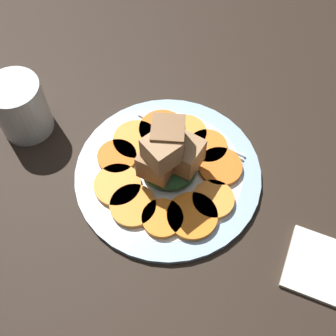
% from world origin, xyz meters
% --- Properties ---
extents(table_slab, '(1.20, 1.20, 0.02)m').
position_xyz_m(table_slab, '(0.00, 0.00, 0.01)').
color(table_slab, black).
rests_on(table_slab, ground).
extents(plate, '(0.28, 0.28, 0.01)m').
position_xyz_m(plate, '(0.00, 0.00, 0.03)').
color(plate, '#99B7D1').
rests_on(plate, table_slab).
extents(carrot_slice_0, '(0.06, 0.06, 0.01)m').
position_xyz_m(carrot_slice_0, '(-0.02, 0.08, 0.04)').
color(carrot_slice_0, orange).
rests_on(carrot_slice_0, plate).
extents(carrot_slice_1, '(0.07, 0.07, 0.01)m').
position_xyz_m(carrot_slice_1, '(-0.06, 0.06, 0.04)').
color(carrot_slice_1, orange).
rests_on(carrot_slice_1, plate).
extents(carrot_slice_2, '(0.06, 0.06, 0.01)m').
position_xyz_m(carrot_slice_2, '(-0.08, 0.02, 0.04)').
color(carrot_slice_2, orange).
rests_on(carrot_slice_2, plate).
extents(carrot_slice_3, '(0.07, 0.07, 0.01)m').
position_xyz_m(carrot_slice_3, '(-0.07, -0.03, 0.04)').
color(carrot_slice_3, orange).
rests_on(carrot_slice_3, plate).
extents(carrot_slice_4, '(0.06, 0.06, 0.01)m').
position_xyz_m(carrot_slice_4, '(-0.04, -0.06, 0.04)').
color(carrot_slice_4, orange).
rests_on(carrot_slice_4, plate).
extents(carrot_slice_5, '(0.07, 0.07, 0.01)m').
position_xyz_m(carrot_slice_5, '(-0.00, -0.07, 0.04)').
color(carrot_slice_5, orange).
rests_on(carrot_slice_5, plate).
extents(carrot_slice_6, '(0.07, 0.07, 0.01)m').
position_xyz_m(carrot_slice_6, '(0.04, -0.07, 0.04)').
color(carrot_slice_6, orange).
rests_on(carrot_slice_6, plate).
extents(carrot_slice_7, '(0.07, 0.07, 0.01)m').
position_xyz_m(carrot_slice_7, '(0.07, -0.03, 0.04)').
color(carrot_slice_7, orange).
rests_on(carrot_slice_7, plate).
extents(carrot_slice_8, '(0.06, 0.06, 0.01)m').
position_xyz_m(carrot_slice_8, '(0.08, 0.01, 0.04)').
color(carrot_slice_8, '#D66014').
rests_on(carrot_slice_8, plate).
extents(carrot_slice_9, '(0.07, 0.07, 0.01)m').
position_xyz_m(carrot_slice_9, '(0.06, 0.05, 0.04)').
color(carrot_slice_9, orange).
rests_on(carrot_slice_9, plate).
extents(carrot_slice_10, '(0.07, 0.07, 0.01)m').
position_xyz_m(carrot_slice_10, '(0.02, 0.07, 0.04)').
color(carrot_slice_10, orange).
rests_on(carrot_slice_10, plate).
extents(center_pile, '(0.09, 0.09, 0.11)m').
position_xyz_m(center_pile, '(-0.00, 0.00, 0.08)').
color(center_pile, '#2D6033').
rests_on(center_pile, plate).
extents(fork, '(0.19, 0.04, 0.00)m').
position_xyz_m(fork, '(-0.01, -0.07, 0.03)').
color(fork, silver).
rests_on(fork, plate).
extents(water_glass, '(0.08, 0.08, 0.10)m').
position_xyz_m(water_glass, '(0.25, 0.00, 0.07)').
color(water_glass, silver).
rests_on(water_glass, table_slab).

